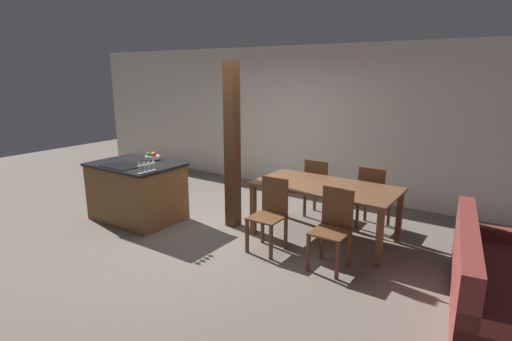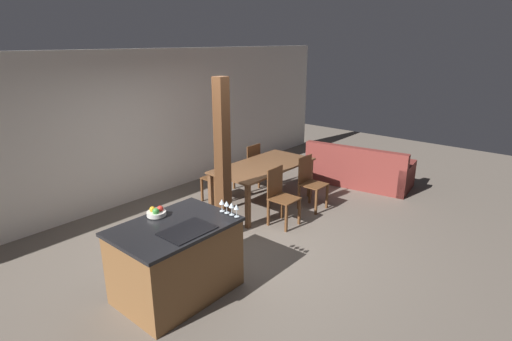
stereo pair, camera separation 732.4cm
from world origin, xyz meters
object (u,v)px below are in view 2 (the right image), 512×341
Objects in this scene: dining_chair_far_left at (218,177)px; timber_post at (223,161)px; dining_chair_near_right at (310,182)px; dining_chair_far_right at (249,166)px; wine_glass_end at (222,202)px; couch at (358,171)px; kitchen_island at (176,260)px; dining_table at (263,170)px; wine_glass_middle at (232,206)px; wine_glass_far at (227,204)px; fruit_bowl at (156,212)px; wine_glass_near at (236,207)px; dining_chair_near_left at (280,195)px.

dining_chair_far_left is 1.53m from timber_post.
dining_chair_far_right is at bearing 90.00° from dining_chair_near_right.
couch is (4.23, 0.30, -0.74)m from wine_glass_end.
dining_chair_far_right reaches higher than kitchen_island.
kitchen_island is at bearing -161.03° from dining_table.
dining_chair_far_left is (1.68, 1.96, -0.52)m from wine_glass_middle.
couch is (2.55, -1.50, -0.22)m from dining_chair_far_left.
wine_glass_far is at bearing 86.90° from couch.
couch is at bearing -2.31° from fruit_bowl.
wine_glass_middle is 3.24m from dining_chair_far_right.
wine_glass_near reaches higher than fruit_bowl.
dining_chair_near_left is 1.00× the size of dining_chair_far_right.
wine_glass_near is at bearing 50.51° from dining_chair_far_left.
fruit_bowl is 0.24× the size of dining_chair_near_right.
dining_chair_near_left is at bearing 20.34° from wine_glass_near.
wine_glass_near is at bearing -51.46° from fruit_bowl.
dining_table is at bearing 27.40° from wine_glass_end.
wine_glass_near is at bearing -90.00° from wine_glass_end.
dining_table is (2.10, 1.33, -0.35)m from wine_glass_near.
couch is at bearing -1.90° from dining_chair_near_left.
dining_table is at bearing 12.55° from fruit_bowl.
timber_post is at bearing 51.87° from wine_glass_near.
couch is at bearing 7.24° from wine_glass_near.
wine_glass_middle reaches higher than dining_chair_far_right.
dining_chair_near_left and dining_chair_far_right have the same top height.
wine_glass_near is 0.08m from wine_glass_middle.
fruit_bowl is 2.65m from dining_chair_far_left.
wine_glass_near reaches higher than dining_chair_far_right.
dining_chair_far_left is (-0.43, 0.71, -0.17)m from dining_table.
couch is (1.70, -1.50, -0.22)m from dining_chair_far_right.
dining_chair_near_left is (1.68, 0.62, -0.52)m from wine_glass_near.
timber_post is at bearing 167.43° from dining_chair_near_right.
fruit_bowl is at bearing 131.78° from wine_glass_middle.
dining_chair_near_left is at bearing 5.56° from kitchen_island.
dining_chair_far_right is 0.39× the size of timber_post.
wine_glass_end is 3.15m from dining_chair_far_right.
timber_post is (1.37, 0.28, 0.25)m from fruit_bowl.
wine_glass_end reaches higher than dining_chair_far_left.
dining_chair_near_right is 1.00× the size of dining_chair_far_left.
dining_chair_far_left is at bearing 51.36° from couch.
wine_glass_near is 3.29m from dining_chair_far_right.
fruit_bowl is 1.45× the size of wine_glass_middle.
fruit_bowl is 0.10× the size of couch.
dining_table is at bearing 121.14° from dining_chair_near_right.
dining_chair_near_left is at bearing 79.88° from couch.
timber_post is at bearing 73.96° from couch.
dining_table is 0.80× the size of timber_post.
dining_chair_near_right is 0.43× the size of couch.
wine_glass_end is at bearing -135.76° from timber_post.
dining_chair_near_left is (-0.43, -0.71, -0.17)m from dining_table.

